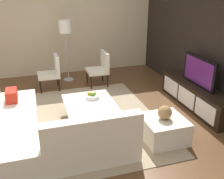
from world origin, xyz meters
TOP-DOWN VIEW (x-y plane):
  - ground_plane at (0.00, 0.00)m, footprint 14.00×14.00m
  - feature_wall_back at (0.00, 2.70)m, footprint 6.40×0.12m
  - side_wall_left at (-3.20, 0.20)m, footprint 0.12×5.20m
  - area_rug at (-0.10, 0.00)m, footprint 3.34×2.74m
  - media_console at (-0.00, 2.40)m, footprint 2.11×0.49m
  - television at (0.00, 2.40)m, footprint 1.04×0.06m
  - sectional_couch at (0.50, -0.90)m, footprint 2.38×2.28m
  - coffee_table at (-0.10, 0.10)m, footprint 1.07×0.93m
  - accent_chair_near at (-1.93, -0.42)m, footprint 0.52×0.52m
  - floor_lamp at (-2.47, 0.04)m, footprint 0.33×0.33m
  - ottoman at (0.93, 1.14)m, footprint 0.70×0.70m
  - fruit_bowl at (-0.28, 0.20)m, footprint 0.28×0.28m
  - accent_chair_far at (-1.89, 0.79)m, footprint 0.56×0.51m
  - decorative_ball at (0.93, 1.14)m, footprint 0.23×0.23m

SIDE VIEW (x-z plane):
  - ground_plane at x=0.00m, z-range 0.00..0.00m
  - area_rug at x=-0.10m, z-range 0.00..0.01m
  - ottoman at x=0.93m, z-range 0.00..0.40m
  - coffee_table at x=-0.10m, z-range 0.01..0.39m
  - media_console at x=0.00m, z-range 0.00..0.50m
  - sectional_couch at x=0.50m, z-range -0.12..0.69m
  - fruit_bowl at x=-0.28m, z-range 0.36..0.49m
  - accent_chair_near at x=-1.93m, z-range 0.05..0.92m
  - accent_chair_far at x=-1.89m, z-range 0.06..0.93m
  - decorative_ball at x=0.93m, z-range 0.40..0.63m
  - television at x=0.00m, z-range 0.50..1.11m
  - floor_lamp at x=-2.47m, z-range 0.56..2.17m
  - feature_wall_back at x=0.00m, z-range 0.00..2.80m
  - side_wall_left at x=-3.20m, z-range 0.00..2.80m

